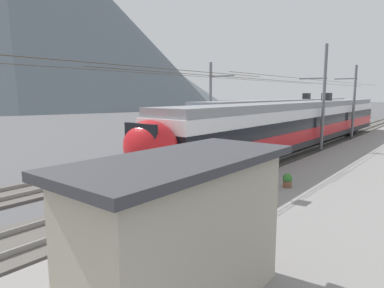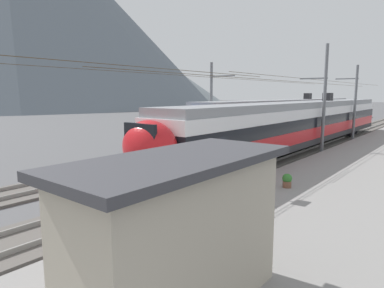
# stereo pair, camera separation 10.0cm
# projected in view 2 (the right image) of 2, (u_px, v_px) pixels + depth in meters

# --- Properties ---
(ground_plane) EXTENTS (400.00, 400.00, 0.00)m
(ground_plane) POSITION_uv_depth(u_px,v_px,m) (204.00, 193.00, 15.32)
(ground_plane) COLOR #565659
(platform_slab) EXTENTS (120.00, 7.81, 0.32)m
(platform_slab) POSITION_uv_depth(u_px,v_px,m) (311.00, 213.00, 12.30)
(platform_slab) COLOR gray
(platform_slab) RESTS_ON ground
(track_near) EXTENTS (120.00, 3.00, 0.28)m
(track_near) POSITION_uv_depth(u_px,v_px,m) (185.00, 188.00, 16.03)
(track_near) COLOR #5B5651
(track_near) RESTS_ON ground
(track_far) EXTENTS (120.00, 3.00, 0.28)m
(track_far) POSITION_uv_depth(u_px,v_px,m) (115.00, 172.00, 19.28)
(track_far) COLOR #5B5651
(track_far) RESTS_ON ground
(train_near_platform) EXTENTS (35.37, 2.96, 4.27)m
(train_near_platform) POSITION_uv_depth(u_px,v_px,m) (303.00, 122.00, 27.00)
(train_near_platform) COLOR #2D2D30
(train_near_platform) RESTS_ON track_near
(train_far_track) EXTENTS (34.75, 3.03, 4.27)m
(train_far_track) POSITION_uv_depth(u_px,v_px,m) (288.00, 114.00, 37.34)
(train_far_track) COLOR #2D2D30
(train_far_track) RESTS_ON track_far
(catenary_mast_mid) EXTENTS (38.38, 2.06, 8.06)m
(catenary_mast_mid) POSITION_uv_depth(u_px,v_px,m) (323.00, 98.00, 25.15)
(catenary_mast_mid) COLOR slate
(catenary_mast_mid) RESTS_ON ground
(catenary_mast_east) EXTENTS (38.38, 2.06, 7.13)m
(catenary_mast_east) POSITION_uv_depth(u_px,v_px,m) (354.00, 101.00, 32.07)
(catenary_mast_east) COLOR slate
(catenary_mast_east) RESTS_ON ground
(catenary_mast_far_side) EXTENTS (38.38, 2.51, 7.16)m
(catenary_mast_far_side) POSITION_uv_depth(u_px,v_px,m) (213.00, 101.00, 29.55)
(catenary_mast_far_side) COLOR slate
(catenary_mast_far_side) RESTS_ON ground
(platform_sign) EXTENTS (0.70, 0.08, 2.14)m
(platform_sign) POSITION_uv_depth(u_px,v_px,m) (254.00, 158.00, 13.78)
(platform_sign) COLOR #59595B
(platform_sign) RESTS_ON platform_slab
(passenger_walking) EXTENTS (0.53, 0.22, 1.69)m
(passenger_walking) POSITION_uv_depth(u_px,v_px,m) (94.00, 224.00, 8.40)
(passenger_walking) COLOR #383842
(passenger_walking) RESTS_ON platform_slab
(handbag_beside_passenger) EXTENTS (0.32, 0.18, 0.43)m
(handbag_beside_passenger) POSITION_uv_depth(u_px,v_px,m) (118.00, 244.00, 9.06)
(handbag_beside_passenger) COLOR #472D1E
(handbag_beside_passenger) RESTS_ON platform_slab
(potted_plant_platform_edge) EXTENTS (0.54, 0.54, 0.83)m
(potted_plant_platform_edge) POSITION_uv_depth(u_px,v_px,m) (184.00, 219.00, 10.00)
(potted_plant_platform_edge) COLOR brown
(potted_plant_platform_edge) RESTS_ON platform_slab
(potted_plant_by_shelter) EXTENTS (0.43, 0.43, 0.63)m
(potted_plant_by_shelter) POSITION_uv_depth(u_px,v_px,m) (287.00, 180.00, 15.10)
(potted_plant_by_shelter) COLOR brown
(potted_plant_by_shelter) RESTS_ON platform_slab
(platform_shelter) EXTENTS (4.82, 2.10, 3.02)m
(platform_shelter) POSITION_uv_depth(u_px,v_px,m) (180.00, 234.00, 6.35)
(platform_shelter) COLOR #B7AD99
(platform_shelter) RESTS_ON platform_slab
(mountain_right_ridge) EXTENTS (190.05, 190.05, 65.03)m
(mountain_right_ridge) POSITION_uv_depth(u_px,v_px,m) (80.00, 52.00, 228.63)
(mountain_right_ridge) COLOR slate
(mountain_right_ridge) RESTS_ON ground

